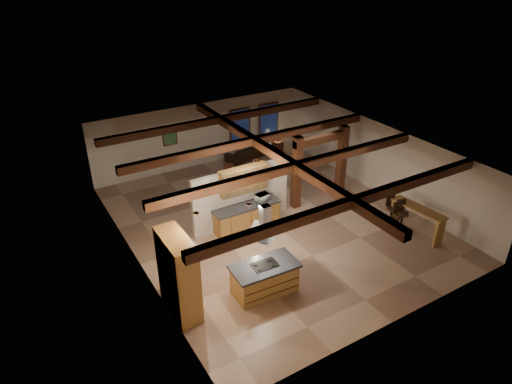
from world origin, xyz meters
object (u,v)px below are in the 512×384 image
at_px(dining_table, 247,182).
at_px(sofa, 246,152).
at_px(bar_counter, 417,216).
at_px(kitchen_island, 265,278).

bearing_deg(dining_table, sofa, 37.22).
bearing_deg(bar_counter, dining_table, 119.20).
height_order(sofa, bar_counter, bar_counter).
xyz_separation_m(kitchen_island, sofa, (4.34, 8.64, -0.18)).
relative_size(kitchen_island, sofa, 0.97).
distance_m(sofa, bar_counter, 8.96).
bearing_deg(bar_counter, kitchen_island, 178.89).
xyz_separation_m(kitchen_island, dining_table, (2.81, 5.88, -0.19)).
xyz_separation_m(sofa, bar_counter, (1.82, -8.76, 0.41)).
distance_m(kitchen_island, dining_table, 6.52).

